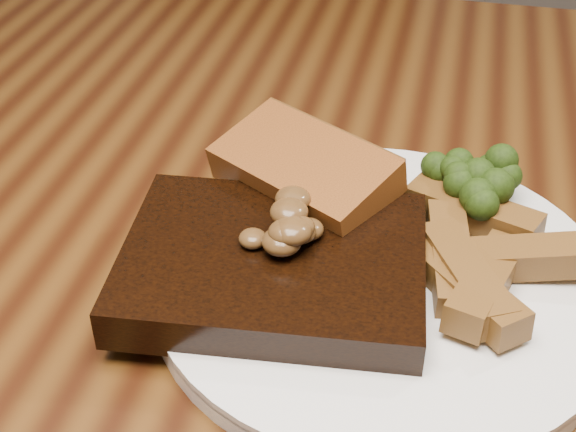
{
  "coord_description": "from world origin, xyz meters",
  "views": [
    {
      "loc": [
        0.1,
        -0.41,
        1.09
      ],
      "look_at": [
        0.01,
        -0.02,
        0.78
      ],
      "focal_mm": 50.0,
      "sensor_mm": 36.0,
      "label": 1
    }
  ],
  "objects_px": {
    "dining_table": "(279,334)",
    "plate": "(380,282)",
    "steak": "(273,266)",
    "chair_far": "(305,98)",
    "garlic_bread": "(304,194)",
    "potato_wedges": "(485,267)"
  },
  "relations": [
    {
      "from": "dining_table",
      "to": "plate",
      "type": "distance_m",
      "value": 0.13
    },
    {
      "from": "steak",
      "to": "chair_far",
      "type": "bearing_deg",
      "value": 94.82
    },
    {
      "from": "steak",
      "to": "dining_table",
      "type": "bearing_deg",
      "value": 95.61
    },
    {
      "from": "garlic_bread",
      "to": "potato_wedges",
      "type": "height_order",
      "value": "garlic_bread"
    },
    {
      "from": "chair_far",
      "to": "plate",
      "type": "distance_m",
      "value": 0.8
    },
    {
      "from": "steak",
      "to": "garlic_bread",
      "type": "height_order",
      "value": "same"
    },
    {
      "from": "plate",
      "to": "potato_wedges",
      "type": "relative_size",
      "value": 2.45
    },
    {
      "from": "potato_wedges",
      "to": "garlic_bread",
      "type": "bearing_deg",
      "value": 158.09
    },
    {
      "from": "chair_far",
      "to": "dining_table",
      "type": "bearing_deg",
      "value": 118.17
    },
    {
      "from": "garlic_bread",
      "to": "steak",
      "type": "bearing_deg",
      "value": -61.81
    },
    {
      "from": "dining_table",
      "to": "chair_far",
      "type": "relative_size",
      "value": 1.83
    },
    {
      "from": "plate",
      "to": "garlic_bread",
      "type": "relative_size",
      "value": 2.39
    },
    {
      "from": "plate",
      "to": "garlic_bread",
      "type": "xyz_separation_m",
      "value": [
        -0.06,
        0.06,
        0.02
      ]
    },
    {
      "from": "chair_far",
      "to": "garlic_bread",
      "type": "relative_size",
      "value": 7.4
    },
    {
      "from": "chair_far",
      "to": "plate",
      "type": "bearing_deg",
      "value": 123.27
    },
    {
      "from": "dining_table",
      "to": "potato_wedges",
      "type": "bearing_deg",
      "value": -12.92
    },
    {
      "from": "chair_far",
      "to": "steak",
      "type": "bearing_deg",
      "value": 118.24
    },
    {
      "from": "steak",
      "to": "potato_wedges",
      "type": "xyz_separation_m",
      "value": [
        0.12,
        0.03,
        -0.0
      ]
    },
    {
      "from": "dining_table",
      "to": "steak",
      "type": "relative_size",
      "value": 8.98
    },
    {
      "from": "dining_table",
      "to": "chair_far",
      "type": "bearing_deg",
      "value": 100.05
    },
    {
      "from": "plate",
      "to": "steak",
      "type": "bearing_deg",
      "value": -161.08
    },
    {
      "from": "plate",
      "to": "steak",
      "type": "relative_size",
      "value": 1.58
    }
  ]
}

